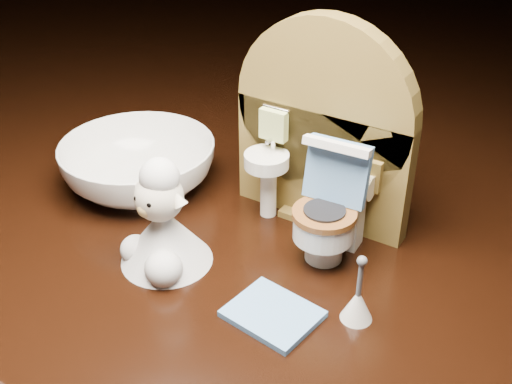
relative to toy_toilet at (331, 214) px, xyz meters
The scene contains 6 objects.
backdrop_panel 0.06m from the toy_toilet, 127.11° to the left, with size 0.13×0.05×0.15m.
toy_toilet is the anchor object (origin of this frame).
bath_mat 0.08m from the toy_toilet, 89.50° to the right, with size 0.05×0.04×0.00m, color #5C8FCC.
toilet_brush 0.07m from the toy_toilet, 48.92° to the right, with size 0.02×0.02×0.05m.
plush_lamb 0.11m from the toy_toilet, 142.21° to the right, with size 0.06×0.06×0.08m.
ceramic_bowl 0.17m from the toy_toilet, behind, with size 0.12×0.12×0.04m, color white.
Camera 1 is at (0.17, -0.29, 0.27)m, focal length 45.00 mm.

